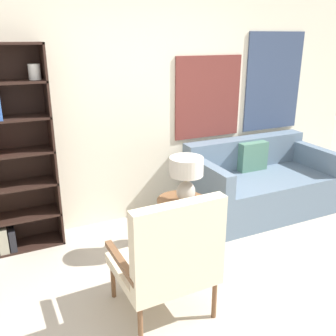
{
  "coord_description": "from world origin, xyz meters",
  "views": [
    {
      "loc": [
        -1.16,
        -1.7,
        1.96
      ],
      "look_at": [
        0.13,
        1.03,
        0.9
      ],
      "focal_mm": 40.0,
      "sensor_mm": 36.0,
      "label": 1
    }
  ],
  "objects_px": {
    "armchair": "(170,256)",
    "side_table": "(181,206)",
    "couch": "(259,185)",
    "table_lamp": "(186,174)"
  },
  "relations": [
    {
      "from": "armchair",
      "to": "side_table",
      "type": "height_order",
      "value": "armchair"
    },
    {
      "from": "armchair",
      "to": "side_table",
      "type": "bearing_deg",
      "value": 57.93
    },
    {
      "from": "couch",
      "to": "table_lamp",
      "type": "relative_size",
      "value": 3.78
    },
    {
      "from": "side_table",
      "to": "table_lamp",
      "type": "distance_m",
      "value": 0.35
    },
    {
      "from": "table_lamp",
      "to": "armchair",
      "type": "bearing_deg",
      "value": -124.77
    },
    {
      "from": "armchair",
      "to": "table_lamp",
      "type": "xyz_separation_m",
      "value": [
        0.52,
        0.74,
        0.28
      ]
    },
    {
      "from": "couch",
      "to": "side_table",
      "type": "height_order",
      "value": "couch"
    },
    {
      "from": "couch",
      "to": "table_lamp",
      "type": "xyz_separation_m",
      "value": [
        -1.23,
        -0.48,
        0.49
      ]
    },
    {
      "from": "armchair",
      "to": "side_table",
      "type": "distance_m",
      "value": 0.95
    },
    {
      "from": "couch",
      "to": "side_table",
      "type": "distance_m",
      "value": 1.32
    }
  ]
}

